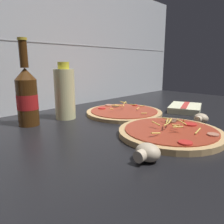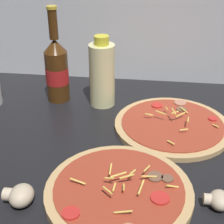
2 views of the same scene
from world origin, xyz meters
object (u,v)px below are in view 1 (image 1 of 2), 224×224
object	(u,v)px
pizza_far	(124,112)
dish_towel	(185,108)
beer_bottle	(27,96)
pizza_near	(170,132)
mushroom_left	(147,153)
mushroom_right	(201,118)
oil_bottle	(65,93)

from	to	relation	value
pizza_far	dish_towel	distance (cm)	26.46
beer_bottle	pizza_near	bearing A→B (deg)	-60.07
beer_bottle	mushroom_left	size ratio (longest dim) A/B	4.77
pizza_far	mushroom_left	xyz separation A→B (cm)	(-28.71, -30.79, 1.13)
mushroom_right	mushroom_left	bearing A→B (deg)	-174.22
oil_bottle	mushroom_left	size ratio (longest dim) A/B	3.52
oil_bottle	dish_towel	bearing A→B (deg)	-31.65
mushroom_left	dish_towel	distance (cm)	53.15
pizza_near	pizza_far	size ratio (longest dim) A/B	0.97
beer_bottle	oil_bottle	xyz separation A→B (cm)	(13.21, -1.26, -0.36)
pizza_far	mushroom_left	bearing A→B (deg)	-133.00
mushroom_right	beer_bottle	bearing A→B (deg)	135.86
pizza_far	dish_towel	xyz separation A→B (cm)	(21.96, -14.76, 0.46)
pizza_near	mushroom_left	size ratio (longest dim) A/B	5.03
pizza_near	mushroom_left	xyz separation A→B (cm)	(-17.92, -4.60, 0.97)
beer_bottle	dish_towel	size ratio (longest dim) A/B	1.37
mushroom_left	mushroom_right	xyz separation A→B (cm)	(36.29, 3.67, -0.26)
pizza_far	mushroom_left	distance (cm)	42.12
pizza_far	mushroom_left	world-z (taller)	pizza_far
pizza_near	beer_bottle	xyz separation A→B (cm)	(-22.07, 38.32, 8.63)
mushroom_left	pizza_near	bearing A→B (deg)	14.39
beer_bottle	mushroom_right	size ratio (longest dim) A/B	5.52
beer_bottle	mushroom_right	xyz separation A→B (cm)	(40.44, -39.25, -7.91)
beer_bottle	mushroom_left	world-z (taller)	beer_bottle
beer_bottle	mushroom_right	world-z (taller)	beer_bottle
pizza_near	mushroom_left	distance (cm)	18.53
beer_bottle	mushroom_right	bearing A→B (deg)	-44.14
beer_bottle	mushroom_left	distance (cm)	43.79
pizza_near	oil_bottle	size ratio (longest dim) A/B	1.43
beer_bottle	dish_towel	world-z (taller)	beer_bottle
oil_bottle	pizza_near	bearing A→B (deg)	-76.57
oil_bottle	mushroom_left	world-z (taller)	oil_bottle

